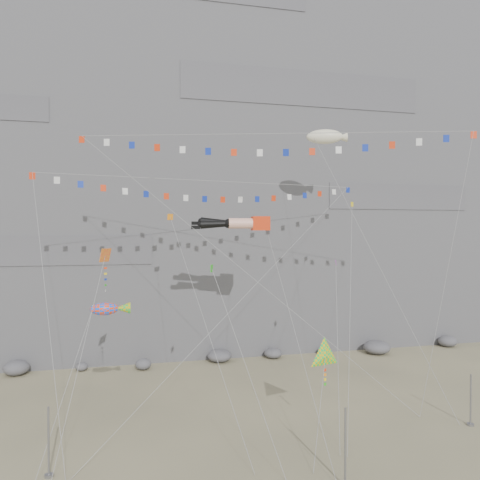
{
  "coord_description": "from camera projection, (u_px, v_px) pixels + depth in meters",
  "views": [
    {
      "loc": [
        -9.36,
        -31.71,
        14.02
      ],
      "look_at": [
        0.34,
        9.0,
        13.16
      ],
      "focal_mm": 35.0,
      "sensor_mm": 36.0,
      "label": 1
    }
  ],
  "objects": [
    {
      "name": "ground",
      "position": [
        265.0,
        427.0,
        33.3
      ],
      "size": [
        120.0,
        120.0,
        0.0
      ],
      "primitive_type": "plane",
      "color": "tan",
      "rests_on": "ground"
    },
    {
      "name": "cliff",
      "position": [
        199.0,
        150.0,
        63.91
      ],
      "size": [
        80.0,
        28.0,
        50.0
      ],
      "primitive_type": "cube",
      "color": "slate",
      "rests_on": "ground"
    },
    {
      "name": "talus_boulders",
      "position": [
        219.0,
        356.0,
        49.82
      ],
      "size": [
        60.0,
        3.0,
        1.2
      ],
      "primitive_type": null,
      "color": "slate",
      "rests_on": "ground"
    },
    {
      "name": "anchor_pole_left",
      "position": [
        49.0,
        442.0,
        26.52
      ],
      "size": [
        0.12,
        0.12,
        4.01
      ],
      "primitive_type": "cylinder",
      "color": "gray",
      "rests_on": "ground"
    },
    {
      "name": "anchor_pole_center",
      "position": [
        345.0,
        447.0,
        25.5
      ],
      "size": [
        0.12,
        0.12,
        4.34
      ],
      "primitive_type": "cylinder",
      "color": "gray",
      "rests_on": "ground"
    },
    {
      "name": "anchor_pole_right",
      "position": [
        471.0,
        400.0,
        33.5
      ],
      "size": [
        0.12,
        0.12,
        3.71
      ],
      "primitive_type": "cylinder",
      "color": "gray",
      "rests_on": "ground"
    },
    {
      "name": "legs_kite",
      "position": [
        239.0,
        224.0,
        39.68
      ],
      "size": [
        6.79,
        16.74,
        20.84
      ],
      "rotation": [
        0.0,
        0.0,
        -0.16
      ],
      "color": "red",
      "rests_on": "ground"
    },
    {
      "name": "flag_banner_upper",
      "position": [
        214.0,
        181.0,
        42.54
      ],
      "size": [
        29.67,
        18.28,
        26.29
      ],
      "color": "red",
      "rests_on": "ground"
    },
    {
      "name": "flag_banner_lower",
      "position": [
        273.0,
        134.0,
        36.13
      ],
      "size": [
        29.0,
        8.84,
        24.3
      ],
      "color": "red",
      "rests_on": "ground"
    },
    {
      "name": "harlequin_kite",
      "position": [
        105.0,
        256.0,
        31.68
      ],
      "size": [
        3.78,
        7.26,
        14.01
      ],
      "color": "red",
      "rests_on": "ground"
    },
    {
      "name": "fish_windsock",
      "position": [
        104.0,
        309.0,
        32.37
      ],
      "size": [
        5.17,
        7.67,
        11.58
      ],
      "color": "#FC3E0C",
      "rests_on": "ground"
    },
    {
      "name": "delta_kite",
      "position": [
        325.0,
        356.0,
        31.69
      ],
      "size": [
        4.06,
        5.06,
        7.77
      ],
      "color": "#E9B10B",
      "rests_on": "ground"
    },
    {
      "name": "blimp_windsock",
      "position": [
        325.0,
        137.0,
        45.09
      ],
      "size": [
        6.88,
        14.98,
        27.13
      ],
      "color": "white",
      "rests_on": "ground"
    },
    {
      "name": "small_kite_a",
      "position": [
        171.0,
        220.0,
        39.92
      ],
      "size": [
        4.11,
        15.68,
        21.61
      ],
      "color": "orange",
      "rests_on": "ground"
    },
    {
      "name": "small_kite_b",
      "position": [
        336.0,
        266.0,
        38.79
      ],
      "size": [
        4.73,
        10.22,
        15.43
      ],
      "color": "purple",
      "rests_on": "ground"
    },
    {
      "name": "small_kite_c",
      "position": [
        213.0,
        271.0,
        32.54
      ],
      "size": [
        3.5,
        8.35,
        13.98
      ],
      "color": "green",
      "rests_on": "ground"
    },
    {
      "name": "small_kite_d",
      "position": [
        352.0,
        210.0,
        42.84
      ],
      "size": [
        7.71,
        14.17,
        22.46
      ],
      "color": "yellow",
      "rests_on": "ground"
    }
  ]
}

